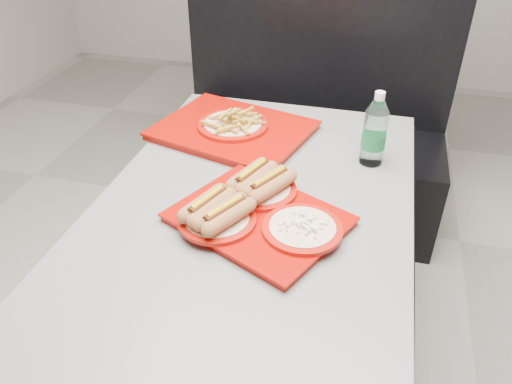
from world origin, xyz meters
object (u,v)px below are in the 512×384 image
(diner_table, at_px, (253,247))
(water_bottle, at_px, (374,133))
(tray_near, at_px, (254,209))
(tray_far, at_px, (233,127))
(booth_bench, at_px, (309,137))

(diner_table, distance_m, water_bottle, 0.52)
(water_bottle, bearing_deg, diner_table, -133.92)
(diner_table, distance_m, tray_near, 0.21)
(tray_near, relative_size, water_bottle, 2.20)
(diner_table, xyz_separation_m, tray_far, (-0.18, 0.40, 0.20))
(tray_near, bearing_deg, water_bottle, 53.95)
(tray_near, height_order, water_bottle, water_bottle)
(tray_near, bearing_deg, diner_table, 108.09)
(diner_table, relative_size, tray_far, 2.36)
(tray_far, bearing_deg, booth_bench, 75.50)
(diner_table, relative_size, water_bottle, 5.80)
(tray_near, xyz_separation_m, water_bottle, (0.29, 0.40, 0.07))
(diner_table, distance_m, booth_bench, 1.11)
(tray_far, bearing_deg, water_bottle, -8.53)
(booth_bench, bearing_deg, tray_near, -88.84)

